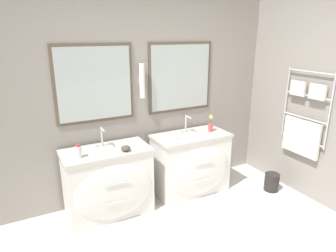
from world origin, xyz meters
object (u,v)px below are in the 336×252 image
at_px(amenity_bowl, 126,148).
at_px(waste_bin, 272,182).
at_px(vanity_right, 192,163).
at_px(vanity_left, 109,182).
at_px(flower_vase, 211,124).
at_px(toiletry_bottle, 79,152).

distance_m(amenity_bowl, waste_bin, 2.07).
distance_m(vanity_right, waste_bin, 1.13).
distance_m(vanity_left, flower_vase, 1.51).
xyz_separation_m(toiletry_bottle, amenity_bowl, (0.50, -0.06, -0.04)).
height_order(vanity_right, amenity_bowl, amenity_bowl).
bearing_deg(toiletry_bottle, vanity_left, 9.32).
bearing_deg(vanity_right, amenity_bowl, -173.52).
relative_size(toiletry_bottle, amenity_bowl, 1.40).
bearing_deg(amenity_bowl, vanity_left, 150.16).
distance_m(toiletry_bottle, waste_bin, 2.56).
relative_size(amenity_bowl, flower_vase, 0.48).
bearing_deg(amenity_bowl, flower_vase, 6.39).
xyz_separation_m(toiletry_bottle, waste_bin, (2.41, -0.44, -0.74)).
distance_m(vanity_left, vanity_right, 1.12).
bearing_deg(flower_vase, vanity_right, -173.87).
bearing_deg(amenity_bowl, toiletry_bottle, 173.66).
relative_size(toiletry_bottle, waste_bin, 0.62).
height_order(vanity_left, amenity_bowl, amenity_bowl).
bearing_deg(vanity_left, amenity_bowl, -29.84).
height_order(toiletry_bottle, waste_bin, toiletry_bottle).
relative_size(flower_vase, waste_bin, 0.94).
distance_m(amenity_bowl, flower_vase, 1.25).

